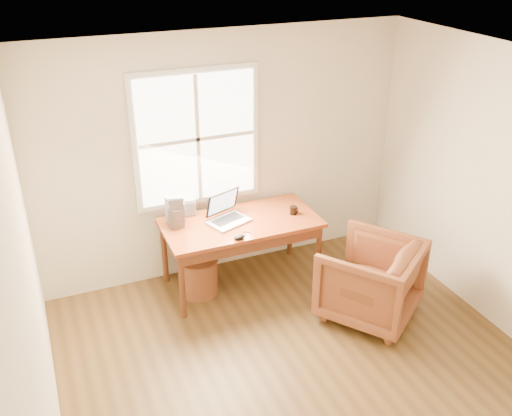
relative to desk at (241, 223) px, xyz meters
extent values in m
cube|color=brown|center=(0.00, -1.80, -0.74)|extent=(4.00, 4.50, 0.02)
cube|color=white|center=(0.00, -1.80, 1.88)|extent=(4.00, 4.50, 0.02)
cube|color=beige|center=(0.00, 0.46, 0.57)|extent=(4.00, 0.02, 2.60)
cube|color=beige|center=(-2.01, -1.80, 0.57)|extent=(0.02, 4.50, 2.60)
cube|color=silver|center=(-0.30, 0.42, 0.82)|extent=(1.32, 0.05, 1.42)
cube|color=white|center=(-0.30, 0.39, 0.82)|extent=(1.20, 0.02, 1.30)
cube|color=silver|center=(-0.30, 0.38, 0.82)|extent=(0.04, 0.02, 1.30)
cube|color=silver|center=(-0.30, 0.38, 0.82)|extent=(1.20, 0.02, 0.04)
cube|color=brown|center=(0.00, 0.00, 0.00)|extent=(1.60, 0.80, 0.04)
imported|color=brown|center=(0.96, -0.99, -0.33)|extent=(1.20, 1.20, 0.79)
cylinder|color=brown|center=(-0.48, 0.00, -0.53)|extent=(0.51, 0.51, 0.40)
ellipsoid|color=black|center=(-0.15, -0.34, 0.04)|extent=(0.13, 0.09, 0.04)
cylinder|color=black|center=(0.57, -0.06, 0.06)|extent=(0.09, 0.09, 0.09)
cube|color=silver|center=(-0.63, 0.25, 0.15)|extent=(0.16, 0.15, 0.27)
cube|color=#28272D|center=(-0.63, 0.13, 0.12)|extent=(0.16, 0.15, 0.20)
cube|color=#9698A2|center=(-0.61, 0.17, 0.18)|extent=(0.17, 0.16, 0.32)
cube|color=silver|center=(-0.45, 0.36, 0.11)|extent=(0.16, 0.14, 0.18)
camera|label=1|loc=(-1.84, -4.82, 2.76)|focal=40.00mm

